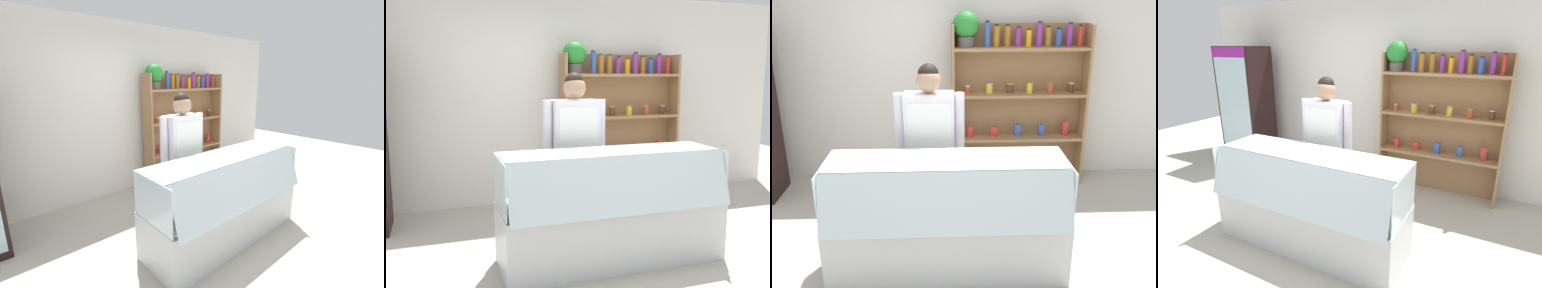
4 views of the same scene
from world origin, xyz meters
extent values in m
plane|color=#B7B2A3|center=(0.00, 0.00, 0.00)|extent=(12.00, 12.00, 0.00)
cube|color=white|center=(0.00, 2.07, 1.35)|extent=(6.80, 0.10, 2.70)
cube|color=#9E754C|center=(0.86, 1.90, 0.97)|extent=(1.60, 0.02, 1.93)
cube|color=#9E754C|center=(0.07, 1.76, 0.97)|extent=(0.03, 0.28, 1.93)
cube|color=#9E754C|center=(1.64, 1.76, 0.97)|extent=(0.03, 0.28, 1.93)
cube|color=#9E754C|center=(0.86, 1.76, 0.58)|extent=(1.54, 0.28, 0.04)
cube|color=#9E754C|center=(0.86, 1.76, 1.12)|extent=(1.54, 0.28, 0.04)
cube|color=#9E754C|center=(0.86, 1.76, 1.66)|extent=(1.54, 0.28, 0.04)
cylinder|color=#4C4742|center=(0.22, 1.76, 1.74)|extent=(0.20, 0.20, 0.12)
sphere|color=#25852D|center=(0.22, 1.76, 1.92)|extent=(0.30, 0.30, 0.30)
cylinder|color=#3356B2|center=(0.46, 1.74, 1.82)|extent=(0.07, 0.07, 0.27)
cylinder|color=black|center=(0.46, 1.76, 1.96)|extent=(0.04, 0.04, 0.02)
cylinder|color=#9E6623|center=(0.57, 1.74, 1.80)|extent=(0.07, 0.07, 0.23)
cylinder|color=black|center=(0.57, 1.76, 1.92)|extent=(0.05, 0.05, 0.02)
cylinder|color=#9E6623|center=(0.69, 1.78, 1.79)|extent=(0.07, 0.07, 0.23)
cylinder|color=black|center=(0.69, 1.76, 1.92)|extent=(0.05, 0.05, 0.02)
cylinder|color=purple|center=(0.82, 1.79, 1.79)|extent=(0.07, 0.07, 0.21)
cylinder|color=black|center=(0.82, 1.76, 1.90)|extent=(0.05, 0.05, 0.02)
cylinder|color=orange|center=(0.94, 1.75, 1.77)|extent=(0.06, 0.06, 0.19)
cylinder|color=black|center=(0.94, 1.76, 1.87)|extent=(0.04, 0.04, 0.02)
cylinder|color=purple|center=(1.06, 1.77, 1.81)|extent=(0.07, 0.07, 0.27)
cylinder|color=black|center=(1.06, 1.76, 1.95)|extent=(0.05, 0.05, 0.02)
cylinder|color=#9E6623|center=(1.16, 1.76, 1.79)|extent=(0.07, 0.07, 0.22)
cylinder|color=black|center=(1.16, 1.76, 1.90)|extent=(0.04, 0.04, 0.02)
cylinder|color=#3356B2|center=(1.28, 1.77, 1.78)|extent=(0.08, 0.08, 0.19)
cylinder|color=black|center=(1.28, 1.76, 1.88)|extent=(0.05, 0.05, 0.02)
cylinder|color=purple|center=(1.41, 1.78, 1.80)|extent=(0.08, 0.08, 0.25)
cylinder|color=black|center=(1.41, 1.76, 1.94)|extent=(0.05, 0.05, 0.02)
cylinder|color=red|center=(1.53, 1.75, 1.79)|extent=(0.06, 0.06, 0.23)
cylinder|color=black|center=(1.53, 1.76, 1.91)|extent=(0.04, 0.04, 0.02)
cylinder|color=#BF4C2D|center=(0.24, 1.77, 1.18)|extent=(0.07, 0.07, 0.08)
cylinder|color=silver|center=(0.24, 1.76, 1.23)|extent=(0.07, 0.07, 0.01)
cylinder|color=yellow|center=(0.50, 1.77, 1.19)|extent=(0.09, 0.09, 0.10)
cylinder|color=silver|center=(0.50, 1.76, 1.25)|extent=(0.09, 0.09, 0.01)
cylinder|color=brown|center=(0.74, 1.77, 1.19)|extent=(0.08, 0.08, 0.11)
cylinder|color=gold|center=(0.74, 1.76, 1.25)|extent=(0.09, 0.09, 0.01)
cylinder|color=yellow|center=(0.98, 1.75, 1.19)|extent=(0.07, 0.07, 0.11)
cylinder|color=gold|center=(0.98, 1.76, 1.26)|extent=(0.08, 0.08, 0.01)
cylinder|color=#BF4C2D|center=(1.22, 1.74, 1.19)|extent=(0.08, 0.08, 0.10)
cylinder|color=gold|center=(1.22, 1.76, 1.25)|extent=(0.08, 0.08, 0.01)
cylinder|color=brown|center=(1.48, 1.78, 1.19)|extent=(0.07, 0.07, 0.10)
cylinder|color=silver|center=(1.48, 1.76, 1.25)|extent=(0.07, 0.07, 0.01)
cube|color=red|center=(0.27, 1.76, 0.67)|extent=(0.07, 0.04, 0.14)
cube|color=red|center=(0.57, 1.76, 0.66)|extent=(0.08, 0.05, 0.12)
cube|color=#3356B2|center=(0.86, 1.76, 0.67)|extent=(0.07, 0.05, 0.15)
cube|color=#3356B2|center=(1.15, 1.76, 0.67)|extent=(0.07, 0.04, 0.14)
cube|color=red|center=(1.44, 1.76, 0.69)|extent=(0.07, 0.05, 0.18)
cube|color=silver|center=(-0.02, -0.01, 0.28)|extent=(1.98, 0.65, 0.55)
cube|color=white|center=(-0.02, -0.01, 0.57)|extent=(1.92, 0.59, 0.03)
cube|color=silver|center=(-0.02, -0.31, 0.78)|extent=(1.94, 0.16, 0.47)
cube|color=silver|center=(-0.02, 0.04, 1.00)|extent=(1.94, 0.49, 0.01)
cube|color=silver|center=(-1.00, -0.01, 0.78)|extent=(0.01, 0.61, 0.45)
cube|color=silver|center=(0.96, -0.01, 0.78)|extent=(0.01, 0.61, 0.45)
cube|color=beige|center=(-0.77, 0.07, 0.61)|extent=(0.16, 0.11, 0.06)
cube|color=white|center=(-0.77, -0.12, 0.61)|extent=(0.05, 0.03, 0.02)
cube|color=beige|center=(-0.39, 0.07, 0.61)|extent=(0.16, 0.11, 0.04)
cube|color=white|center=(-0.39, -0.12, 0.61)|extent=(0.05, 0.03, 0.02)
cube|color=tan|center=(-0.02, 0.07, 0.61)|extent=(0.16, 0.13, 0.05)
cube|color=white|center=(-0.02, -0.12, 0.61)|extent=(0.05, 0.03, 0.02)
cube|color=tan|center=(0.35, 0.07, 0.61)|extent=(0.16, 0.12, 0.05)
cube|color=white|center=(0.35, -0.12, 0.61)|extent=(0.05, 0.03, 0.02)
cube|color=beige|center=(0.72, 0.07, 0.61)|extent=(0.17, 0.13, 0.05)
cube|color=white|center=(0.72, -0.12, 0.61)|extent=(0.05, 0.03, 0.02)
cylinder|color=tan|center=(-0.83, -0.11, 0.65)|extent=(0.20, 0.16, 0.14)
cylinder|color=#C1706B|center=(-0.61, -0.11, 0.65)|extent=(0.21, 0.16, 0.14)
cylinder|color=white|center=(0.47, -0.09, 0.68)|extent=(0.07, 0.07, 0.18)
cylinder|color=white|center=(0.57, -0.09, 0.70)|extent=(0.07, 0.07, 0.24)
cylinder|color=#383D51|center=(-0.27, 0.58, 0.39)|extent=(0.13, 0.13, 0.78)
cylinder|color=#383D51|center=(-0.07, 0.58, 0.39)|extent=(0.13, 0.13, 0.78)
cube|color=white|center=(-0.17, 0.58, 1.10)|extent=(0.45, 0.24, 0.64)
cube|color=white|center=(-0.17, 0.45, 0.76)|extent=(0.38, 0.01, 1.20)
cylinder|color=white|center=(-0.45, 0.58, 1.13)|extent=(0.09, 0.09, 0.58)
cylinder|color=white|center=(0.10, 0.58, 1.13)|extent=(0.09, 0.09, 0.58)
sphere|color=tan|center=(-0.17, 0.58, 1.54)|extent=(0.22, 0.22, 0.22)
sphere|color=black|center=(-0.17, 0.59, 1.60)|extent=(0.19, 0.19, 0.19)
camera|label=1|loc=(-2.10, -1.81, 1.85)|focal=24.00mm
camera|label=2|loc=(-1.48, -3.39, 1.66)|focal=40.00mm
camera|label=3|loc=(-0.03, -3.18, 2.31)|focal=40.00mm
camera|label=4|loc=(1.60, -2.23, 2.00)|focal=28.00mm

